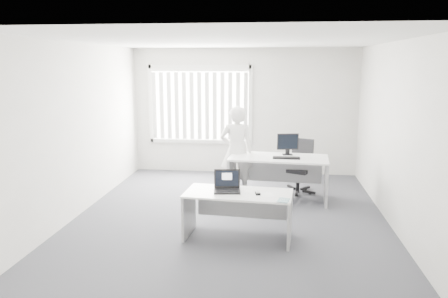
# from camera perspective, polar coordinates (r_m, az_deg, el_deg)

# --- Properties ---
(ground) EXTENTS (6.00, 6.00, 0.00)m
(ground) POSITION_cam_1_polar(r_m,az_deg,el_deg) (7.22, 0.82, -8.86)
(ground) COLOR #4E4F56
(ground) RESTS_ON ground
(wall_back) EXTENTS (5.00, 0.02, 2.80)m
(wall_back) POSITION_cam_1_polar(r_m,az_deg,el_deg) (9.83, 2.65, 4.90)
(wall_back) COLOR silver
(wall_back) RESTS_ON ground
(wall_front) EXTENTS (5.00, 0.02, 2.80)m
(wall_front) POSITION_cam_1_polar(r_m,az_deg,el_deg) (3.95, -3.64, -4.57)
(wall_front) COLOR silver
(wall_front) RESTS_ON ground
(wall_left) EXTENTS (0.02, 6.00, 2.80)m
(wall_left) POSITION_cam_1_polar(r_m,az_deg,el_deg) (7.54, -18.43, 2.43)
(wall_left) COLOR silver
(wall_left) RESTS_ON ground
(wall_right) EXTENTS (0.02, 6.00, 2.80)m
(wall_right) POSITION_cam_1_polar(r_m,az_deg,el_deg) (7.06, 21.47, 1.67)
(wall_right) COLOR silver
(wall_right) RESTS_ON ground
(ceiling) EXTENTS (5.00, 6.00, 0.02)m
(ceiling) POSITION_cam_1_polar(r_m,az_deg,el_deg) (6.79, 0.88, 13.95)
(ceiling) COLOR silver
(ceiling) RESTS_ON wall_back
(window) EXTENTS (2.32, 0.06, 1.76)m
(window) POSITION_cam_1_polar(r_m,az_deg,el_deg) (9.89, -3.17, 5.81)
(window) COLOR silver
(window) RESTS_ON wall_back
(blinds) EXTENTS (2.20, 0.10, 1.50)m
(blinds) POSITION_cam_1_polar(r_m,az_deg,el_deg) (9.84, -3.23, 5.61)
(blinds) COLOR white
(blinds) RESTS_ON wall_back
(desk_near) EXTENTS (1.55, 0.82, 0.68)m
(desk_near) POSITION_cam_1_polar(r_m,az_deg,el_deg) (6.23, 1.87, -7.36)
(desk_near) COLOR silver
(desk_near) RESTS_ON ground
(desk_far) EXTENTS (1.81, 0.95, 0.80)m
(desk_far) POSITION_cam_1_polar(r_m,az_deg,el_deg) (8.00, 7.11, -2.60)
(desk_far) COLOR silver
(desk_far) RESTS_ON ground
(office_chair) EXTENTS (0.77, 0.77, 1.03)m
(office_chair) POSITION_cam_1_polar(r_m,az_deg,el_deg) (8.62, 9.76, -3.46)
(office_chair) COLOR black
(office_chair) RESTS_ON ground
(person) EXTENTS (0.66, 0.47, 1.69)m
(person) POSITION_cam_1_polar(r_m,az_deg,el_deg) (8.23, 1.65, -0.22)
(person) COLOR silver
(person) RESTS_ON ground
(laptop) EXTENTS (0.41, 0.37, 0.29)m
(laptop) POSITION_cam_1_polar(r_m,az_deg,el_deg) (6.15, 0.41, -4.34)
(laptop) COLOR black
(laptop) RESTS_ON desk_near
(paper_sheet) EXTENTS (0.37, 0.32, 0.00)m
(paper_sheet) POSITION_cam_1_polar(r_m,az_deg,el_deg) (6.08, 5.14, -5.97)
(paper_sheet) COLOR white
(paper_sheet) RESTS_ON desk_near
(mouse) EXTENTS (0.08, 0.12, 0.05)m
(mouse) POSITION_cam_1_polar(r_m,az_deg,el_deg) (6.09, 4.43, -5.72)
(mouse) COLOR silver
(mouse) RESTS_ON paper_sheet
(booklet) EXTENTS (0.18, 0.23, 0.01)m
(booklet) POSITION_cam_1_polar(r_m,az_deg,el_deg) (5.86, 7.76, -6.66)
(booklet) COLOR silver
(booklet) RESTS_ON desk_near
(keyboard) EXTENTS (0.49, 0.17, 0.02)m
(keyboard) POSITION_cam_1_polar(r_m,az_deg,el_deg) (7.84, 8.14, -1.15)
(keyboard) COLOR black
(keyboard) RESTS_ON desk_far
(monitor) EXTENTS (0.41, 0.19, 0.40)m
(monitor) POSITION_cam_1_polar(r_m,az_deg,el_deg) (8.12, 8.32, 0.62)
(monitor) COLOR black
(monitor) RESTS_ON desk_far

